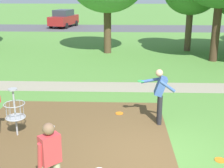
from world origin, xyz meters
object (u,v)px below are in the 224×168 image
frisbee_scattered_a (119,113)px  player_foreground_watching (160,93)px  player_throwing (51,160)px  frisbee_far_left (50,127)px  parked_car_leftmost (64,18)px  disc_golf_basket (13,110)px  frisbee_by_tee (220,160)px

frisbee_scattered_a → player_foreground_watching: bearing=-28.9°
player_throwing → frisbee_scattered_a: bearing=74.6°
frisbee_far_left → parked_car_leftmost: 24.84m
player_foreground_watching → player_throwing: 4.45m
player_foreground_watching → frisbee_far_left: (-3.26, -0.44, -0.98)m
player_foreground_watching → player_throwing: size_ratio=1.00×
player_foreground_watching → player_throwing: same height
disc_golf_basket → frisbee_by_tee: size_ratio=5.55×
player_throwing → frisbee_by_tee: 4.14m
frisbee_scattered_a → parked_car_leftmost: 24.20m
player_throwing → parked_car_leftmost: (-5.10, 27.75, -0.05)m
disc_golf_basket → parked_car_leftmost: parked_car_leftmost is taller
frisbee_by_tee → frisbee_scattered_a: (-2.46, 2.74, 0.00)m
player_foreground_watching → parked_car_leftmost: bearing=107.4°
frisbee_far_left → parked_car_leftmost: parked_car_leftmost is taller
disc_golf_basket → frisbee_by_tee: bearing=-11.8°
disc_golf_basket → frisbee_scattered_a: (2.92, 1.61, -0.74)m
player_throwing → player_foreground_watching: bearing=57.1°
frisbee_by_tee → parked_car_leftmost: size_ratio=0.06×
disc_golf_basket → parked_car_leftmost: (-3.38, 24.96, 0.17)m
frisbee_by_tee → frisbee_scattered_a: 3.68m
parked_car_leftmost → frisbee_far_left: bearing=-80.1°
frisbee_by_tee → parked_car_leftmost: 27.54m
player_foreground_watching → frisbee_scattered_a: size_ratio=6.68×
frisbee_by_tee → disc_golf_basket: bearing=168.2°
player_throwing → frisbee_scattered_a: (1.21, 4.40, -0.96)m
frisbee_far_left → frisbee_by_tee: bearing=-19.9°
disc_golf_basket → frisbee_by_tee: disc_golf_basket is taller
frisbee_scattered_a → disc_golf_basket: bearing=-151.1°
frisbee_by_tee → frisbee_scattered_a: same height
player_foreground_watching → player_throwing: bearing=-122.9°
player_throwing → frisbee_by_tee: player_throwing is taller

